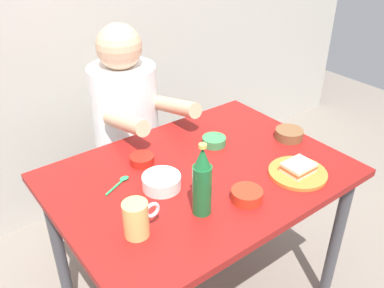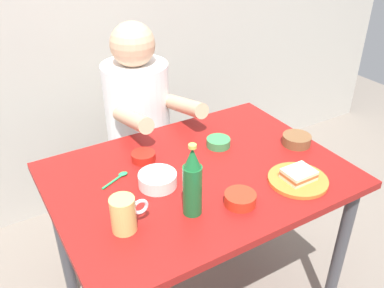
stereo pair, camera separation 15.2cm
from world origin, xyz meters
name	(u,v)px [view 2 (the right image)]	position (x,y,z in m)	size (l,w,h in m)	color
dining_table	(199,192)	(0.00, 0.00, 0.65)	(1.10, 0.80, 0.74)	maroon
stool	(142,173)	(0.03, 0.63, 0.35)	(0.34, 0.34, 0.45)	#4C4C51
person_seated	(138,105)	(0.03, 0.62, 0.77)	(0.33, 0.56, 0.72)	white
plate_orange	(298,180)	(0.28, -0.24, 0.75)	(0.22, 0.22, 0.01)	orange
sandwich	(299,174)	(0.28, -0.24, 0.77)	(0.11, 0.09, 0.04)	beige
beer_mug	(124,214)	(-0.36, -0.15, 0.80)	(0.13, 0.08, 0.12)	#D1BC66
beer_bottle	(192,183)	(-0.14, -0.19, 0.86)	(0.06, 0.06, 0.26)	#19602D
sauce_bowl_chili	(240,198)	(0.02, -0.23, 0.76)	(0.11, 0.11, 0.04)	red
rice_bowl_white	(158,179)	(-0.17, 0.01, 0.77)	(0.14, 0.14, 0.05)	silver
dip_bowl_green	(218,142)	(0.17, 0.12, 0.76)	(0.10, 0.10, 0.03)	#388C4C
sambal_bowl_red	(143,156)	(-0.14, 0.18, 0.76)	(0.10, 0.10, 0.03)	#B21E14
condiment_bowl_brown	(297,139)	(0.46, -0.03, 0.76)	(0.12, 0.12, 0.04)	brown
spoon	(119,177)	(-0.28, 0.12, 0.75)	(0.12, 0.06, 0.01)	#26A559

